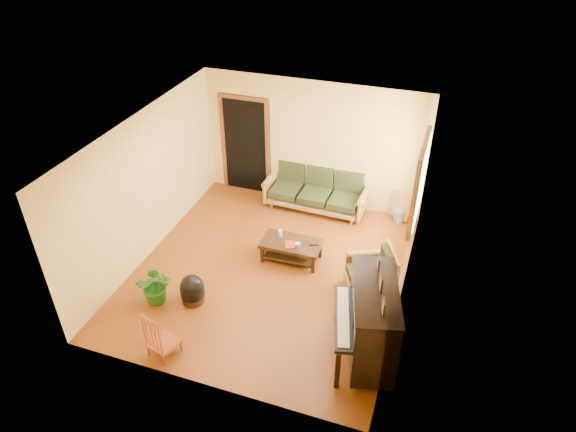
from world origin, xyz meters
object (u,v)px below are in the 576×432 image
at_px(red_chair, 162,333).
at_px(footstool, 193,292).
at_px(ceramic_crock, 398,216).
at_px(coffee_table, 292,251).
at_px(sofa, 316,190).
at_px(piano, 372,323).
at_px(potted_plant, 156,285).
at_px(armchair, 370,273).

bearing_deg(red_chair, footstool, 113.73).
height_order(footstool, ceramic_crock, footstool).
bearing_deg(coffee_table, red_chair, -111.55).
relative_size(red_chair, ceramic_crock, 3.21).
height_order(sofa, piano, piano).
height_order(piano, potted_plant, piano).
bearing_deg(sofa, ceramic_crock, 4.69).
distance_m(sofa, coffee_table, 1.77).
bearing_deg(armchair, coffee_table, 139.43).
bearing_deg(coffee_table, sofa, 92.34).
relative_size(coffee_table, footstool, 2.69).
bearing_deg(coffee_table, potted_plant, -134.89).
relative_size(armchair, potted_plant, 1.30).
bearing_deg(ceramic_crock, piano, -87.99).
xyz_separation_m(sofa, potted_plant, (-1.63, -3.46, -0.12)).
xyz_separation_m(sofa, coffee_table, (0.07, -1.75, -0.25)).
bearing_deg(sofa, red_chair, -100.49).
xyz_separation_m(sofa, piano, (1.82, -3.45, 0.18)).
distance_m(coffee_table, potted_plant, 2.42).
distance_m(sofa, potted_plant, 3.83).
height_order(piano, red_chair, piano).
xyz_separation_m(sofa, armchair, (1.55, -2.17, -0.02)).
bearing_deg(potted_plant, armchair, 22.02).
xyz_separation_m(footstool, potted_plant, (-0.54, -0.18, 0.14)).
relative_size(footstool, ceramic_crock, 1.55).
bearing_deg(ceramic_crock, coffee_table, -131.52).
distance_m(armchair, red_chair, 3.36).
relative_size(armchair, piano, 0.60).
bearing_deg(footstool, ceramic_crock, 50.29).
distance_m(red_chair, ceramic_crock, 5.21).
xyz_separation_m(piano, footstool, (-2.91, 0.18, -0.44)).
bearing_deg(potted_plant, ceramic_crock, 46.81).
distance_m(piano, footstool, 2.95).
bearing_deg(sofa, piano, -60.29).
relative_size(piano, red_chair, 1.73).
distance_m(ceramic_crock, potted_plant, 4.86).
distance_m(red_chair, potted_plant, 1.14).
xyz_separation_m(footstool, red_chair, (0.12, -1.11, 0.22)).
xyz_separation_m(sofa, footstool, (-1.09, -3.28, -0.25)).
height_order(armchair, potted_plant, armchair).
bearing_deg(footstool, potted_plant, -161.08).
bearing_deg(armchair, red_chair, -163.27).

